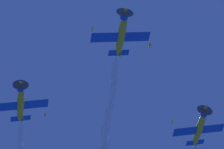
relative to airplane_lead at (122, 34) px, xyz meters
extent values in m
ellipsoid|color=gold|center=(-0.13, -0.24, 0.03)|extent=(4.58, 6.95, 2.21)
cylinder|color=#194CB2|center=(1.47, 2.63, -0.38)|extent=(1.75, 1.44, 1.53)
cone|color=yellow|center=(1.81, 3.24, -0.46)|extent=(0.96, 0.94, 0.76)
cylinder|color=#3F3F47|center=(1.73, 3.10, -0.44)|extent=(2.90, 1.29, 3.12)
cube|color=#194CB2|center=(-0.20, -0.47, -0.12)|extent=(8.34, 5.60, 3.07)
ellipsoid|color=gold|center=(-4.00, 1.47, -1.45)|extent=(0.74, 1.00, 0.44)
ellipsoid|color=gold|center=(3.61, -2.41, 1.22)|extent=(0.74, 1.00, 0.44)
cube|color=#194CB2|center=(-1.67, -2.96, 0.46)|extent=(3.19, 2.39, 1.20)
cube|color=gold|center=(-1.81, -2.89, 0.98)|extent=(1.03, 1.17, 1.31)
ellipsoid|color=#1E232D|center=(-0.06, 0.16, 0.41)|extent=(1.59, 1.82, 1.08)
ellipsoid|color=gold|center=(-20.03, -5.77, -0.97)|extent=(4.65, 6.97, 1.97)
cylinder|color=#194CB2|center=(-18.42, -2.90, -1.25)|extent=(1.75, 1.48, 1.51)
cone|color=yellow|center=(-18.08, -2.28, -1.31)|extent=(0.97, 0.96, 0.74)
cylinder|color=#3F3F47|center=(-18.16, -2.42, -1.30)|extent=(2.87, 1.38, 3.15)
cube|color=#194CB2|center=(-20.09, -6.00, -1.12)|extent=(8.34, 5.59, 3.10)
ellipsoid|color=gold|center=(-16.32, -7.97, 0.26)|extent=(0.75, 1.00, 0.41)
cube|color=#194CB2|center=(-21.57, -8.50, -0.65)|extent=(3.20, 2.38, 1.19)
cube|color=gold|center=(-21.73, -8.45, -0.13)|extent=(1.03, 1.21, 1.27)
ellipsoid|color=#1E232D|center=(-19.97, -5.39, -0.57)|extent=(1.60, 1.85, 1.03)
ellipsoid|color=gold|center=(5.77, -19.32, -0.12)|extent=(4.59, 6.98, 2.18)
cylinder|color=#194CB2|center=(7.37, -16.45, -0.50)|extent=(1.77, 1.46, 1.55)
cone|color=yellow|center=(7.72, -15.84, -0.58)|extent=(0.97, 0.96, 0.77)
cylinder|color=#3F3F47|center=(7.64, -15.98, -0.56)|extent=(2.94, 1.34, 3.18)
cube|color=#194CB2|center=(5.71, -19.55, -0.27)|extent=(8.25, 5.55, 3.37)
ellipsoid|color=gold|center=(1.95, -17.64, -1.76)|extent=(0.75, 1.00, 0.44)
cube|color=#194CB2|center=(4.23, -22.04, 0.29)|extent=(3.16, 2.37, 1.30)
cube|color=gold|center=(4.07, -21.96, 0.80)|extent=(1.06, 1.20, 1.29)
ellipsoid|color=#1E232D|center=(5.82, -18.92, 0.26)|extent=(1.60, 1.84, 1.08)
ellipsoid|color=white|center=(-2.95, -5.69, 0.65)|extent=(3.50, 5.24, 1.42)
ellipsoid|color=white|center=(-4.96, -8.98, 0.99)|extent=(3.65, 5.33, 1.57)
ellipsoid|color=white|center=(-7.04, -12.83, 1.29)|extent=(3.79, 5.42, 1.73)
ellipsoid|color=white|center=(-8.95, -16.65, 1.66)|extent=(3.94, 5.51, 1.89)
ellipsoid|color=white|center=(-11.53, -20.21, 2.12)|extent=(4.08, 5.60, 2.04)
ellipsoid|color=white|center=(2.76, -24.43, 0.44)|extent=(3.50, 5.24, 1.42)
camera|label=1|loc=(17.95, 22.28, -62.54)|focal=74.82mm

